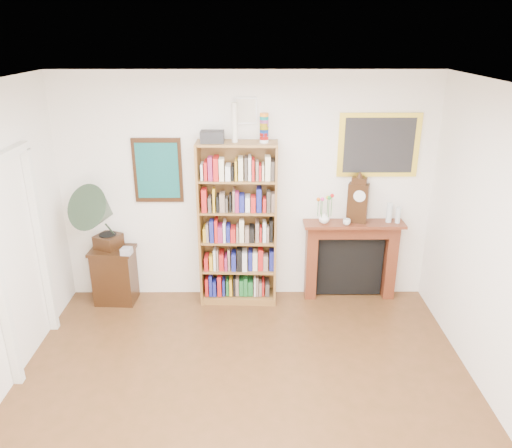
{
  "coord_description": "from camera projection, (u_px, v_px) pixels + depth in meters",
  "views": [
    {
      "loc": [
        0.09,
        -3.26,
        3.22
      ],
      "look_at": [
        0.11,
        1.6,
        1.31
      ],
      "focal_mm": 35.0,
      "sensor_mm": 36.0,
      "label": 1
    }
  ],
  "objects": [
    {
      "name": "gramophone",
      "position": [
        101.0,
        213.0,
        5.8
      ],
      "size": [
        0.77,
        0.84,
        0.89
      ],
      "rotation": [
        0.0,
        0.0,
        -0.44
      ],
      "color": "black",
      "rests_on": "side_cabinet"
    },
    {
      "name": "small_picture",
      "position": [
        246.0,
        111.0,
        5.66
      ],
      "size": [
        0.26,
        0.04,
        0.3
      ],
      "color": "white",
      "rests_on": "back_wall"
    },
    {
      "name": "gilt_painting",
      "position": [
        379.0,
        145.0,
        5.81
      ],
      "size": [
        0.95,
        0.04,
        0.75
      ],
      "color": "yellow",
      "rests_on": "back_wall"
    },
    {
      "name": "cd_stack",
      "position": [
        127.0,
        251.0,
        5.92
      ],
      "size": [
        0.13,
        0.13,
        0.08
      ],
      "primitive_type": "cube",
      "rotation": [
        0.0,
        0.0,
        -0.11
      ],
      "color": "silver",
      "rests_on": "side_cabinet"
    },
    {
      "name": "mantel_clock",
      "position": [
        358.0,
        201.0,
        5.96
      ],
      "size": [
        0.27,
        0.2,
        0.56
      ],
      "rotation": [
        0.0,
        0.0,
        -0.33
      ],
      "color": "black",
      "rests_on": "fireplace"
    },
    {
      "name": "teal_poster",
      "position": [
        158.0,
        171.0,
        5.91
      ],
      "size": [
        0.58,
        0.04,
        0.78
      ],
      "color": "black",
      "rests_on": "back_wall"
    },
    {
      "name": "teacup",
      "position": [
        347.0,
        222.0,
        5.95
      ],
      "size": [
        0.09,
        0.09,
        0.07
      ],
      "primitive_type": "imported",
      "rotation": [
        0.0,
        0.0,
        -0.01
      ],
      "color": "white",
      "rests_on": "fireplace"
    },
    {
      "name": "side_cabinet",
      "position": [
        115.0,
        275.0,
        6.2
      ],
      "size": [
        0.54,
        0.41,
        0.71
      ],
      "primitive_type": "cube",
      "rotation": [
        0.0,
        0.0,
        -0.05
      ],
      "color": "black",
      "rests_on": "floor"
    },
    {
      "name": "bottle_left",
      "position": [
        389.0,
        213.0,
        6.01
      ],
      "size": [
        0.07,
        0.07,
        0.24
      ],
      "primitive_type": "cylinder",
      "color": "silver",
      "rests_on": "fireplace"
    },
    {
      "name": "door_casing",
      "position": [
        19.0,
        244.0,
        4.86
      ],
      "size": [
        0.08,
        1.02,
        2.17
      ],
      "color": "white",
      "rests_on": "left_wall"
    },
    {
      "name": "flower_vase",
      "position": [
        324.0,
        217.0,
        6.0
      ],
      "size": [
        0.16,
        0.16,
        0.14
      ],
      "primitive_type": "imported",
      "rotation": [
        0.0,
        0.0,
        -0.22
      ],
      "color": "white",
      "rests_on": "fireplace"
    },
    {
      "name": "room",
      "position": [
        242.0,
        292.0,
        3.7
      ],
      "size": [
        4.51,
        5.01,
        2.81
      ],
      "color": "#4E3217",
      "rests_on": "ground"
    },
    {
      "name": "fireplace",
      "position": [
        351.0,
        253.0,
        6.24
      ],
      "size": [
        1.22,
        0.3,
        1.03
      ],
      "rotation": [
        0.0,
        0.0,
        0.01
      ],
      "color": "#522113",
      "rests_on": "floor"
    },
    {
      "name": "bottle_right",
      "position": [
        398.0,
        215.0,
        5.99
      ],
      "size": [
        0.06,
        0.06,
        0.2
      ],
      "primitive_type": "cylinder",
      "color": "silver",
      "rests_on": "fireplace"
    },
    {
      "name": "bookshelf",
      "position": [
        238.0,
        216.0,
        5.95
      ],
      "size": [
        0.94,
        0.36,
        2.33
      ],
      "rotation": [
        0.0,
        0.0,
        -0.04
      ],
      "color": "brown",
      "rests_on": "floor"
    }
  ]
}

